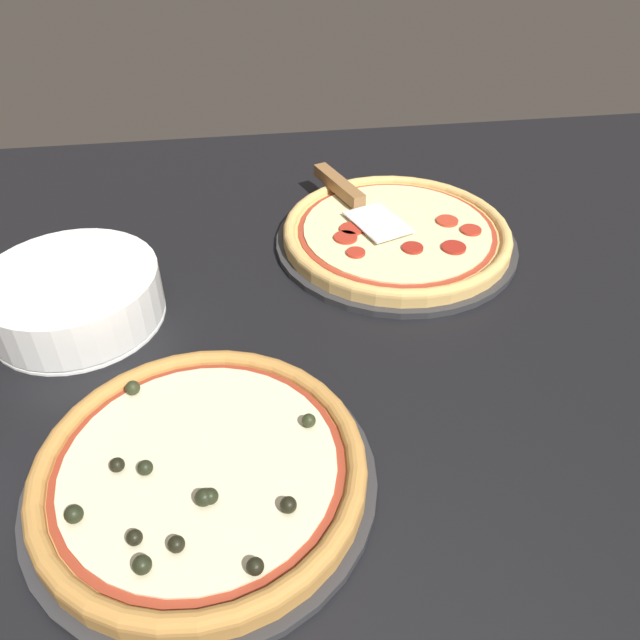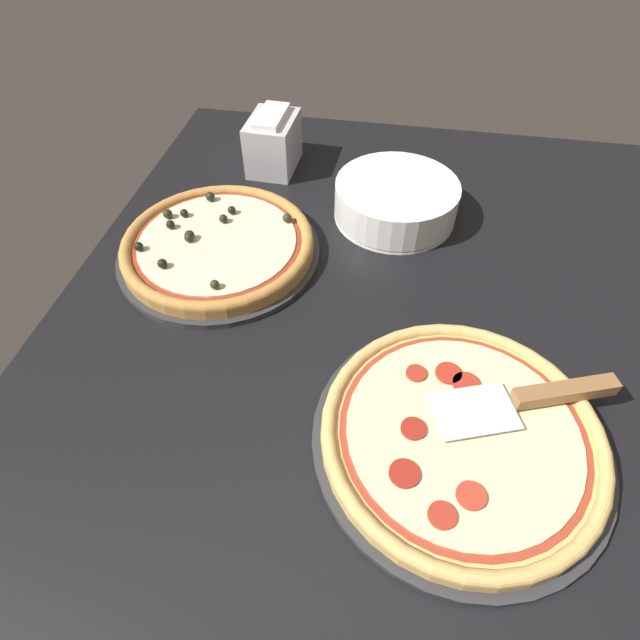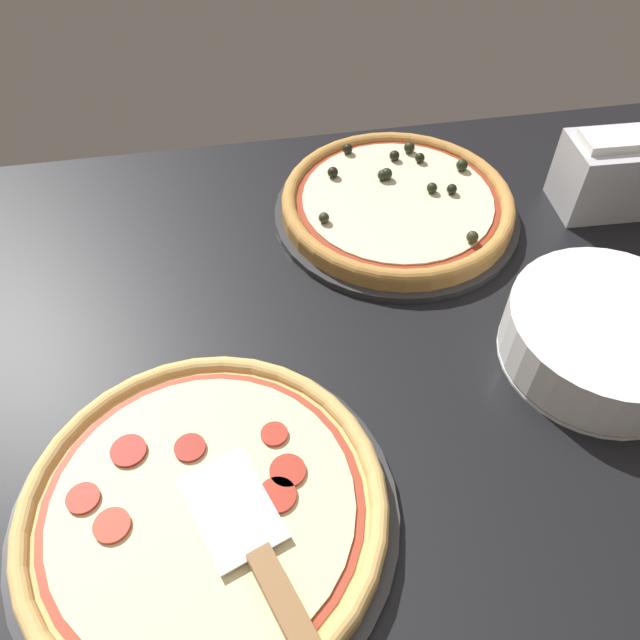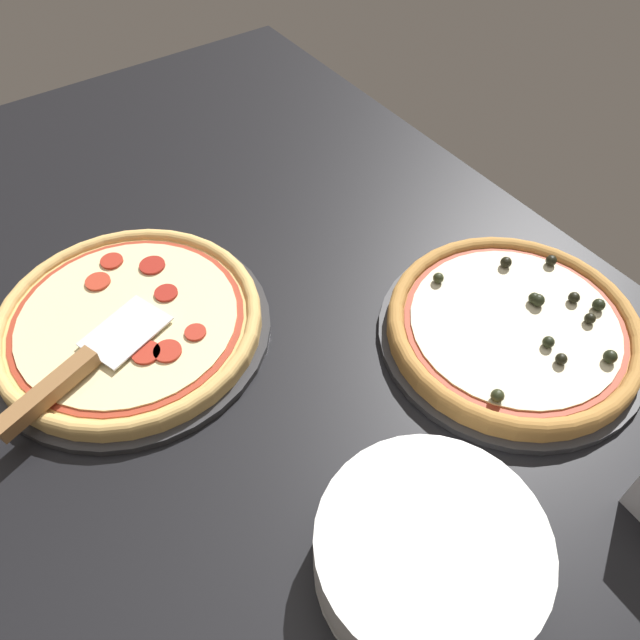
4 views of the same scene
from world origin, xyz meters
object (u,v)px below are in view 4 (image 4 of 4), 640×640
at_px(plate_stack, 429,554).
at_px(pizza_front, 128,321).
at_px(pizza_back, 514,326).
at_px(serving_spatula, 66,377).

bearing_deg(plate_stack, pizza_front, -165.66).
relative_size(pizza_back, plate_stack, 1.46).
xyz_separation_m(pizza_back, plate_stack, (0.16, -0.29, 0.01)).
bearing_deg(pizza_front, pizza_back, 54.13).
height_order(pizza_back, plate_stack, plate_stack).
bearing_deg(pizza_front, plate_stack, 14.34).
bearing_deg(pizza_back, plate_stack, -60.68).
bearing_deg(serving_spatula, pizza_back, 65.04).
xyz_separation_m(pizza_front, pizza_back, (0.29, 0.41, 0.00)).
distance_m(pizza_front, plate_stack, 0.47).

